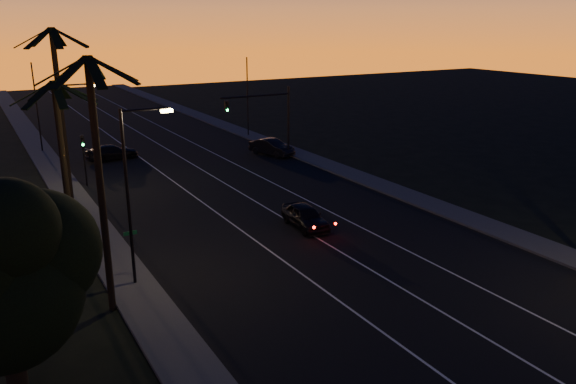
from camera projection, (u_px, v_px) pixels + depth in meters
road at (245, 200)px, 42.05m from camera, size 20.00×170.00×0.01m
sidewalk_left at (91, 225)px, 36.69m from camera, size 2.40×170.00×0.16m
sidewalk_right at (365, 179)px, 47.37m from camera, size 2.40×170.00×0.16m
lane_stripe_left at (208, 206)px, 40.62m from camera, size 0.12×160.00×0.01m
lane_stripe_mid at (251, 199)px, 42.29m from camera, size 0.12×160.00×0.01m
lane_stripe_right at (291, 192)px, 43.96m from camera, size 0.12×160.00×0.01m
bushy_tree at (5, 271)px, 18.41m from camera, size 6.30×5.30×8.30m
palm_near at (98, 162)px, 24.04m from camera, size 4.25×4.16×11.53m
palm_mid at (62, 155)px, 28.96m from camera, size 4.25×4.16×10.03m
palm_far at (61, 111)px, 34.02m from camera, size 4.25×4.16×12.53m
streetlight_left_near at (133, 184)px, 27.11m from camera, size 2.55×0.26×9.00m
streetlight_left_far at (69, 130)px, 42.12m from camera, size 2.55×0.26×8.50m
street_sign at (132, 247)px, 28.96m from camera, size 0.70×0.06×2.60m
signal_mast at (267, 111)px, 52.35m from camera, size 7.10×0.41×7.00m
signal_post at (83, 151)px, 44.96m from camera, size 0.28×0.37×4.20m
far_pole_left at (37, 108)px, 56.23m from camera, size 0.14×0.14×9.00m
far_pole_right at (248, 97)px, 64.23m from camera, size 0.14×0.14×9.00m
lead_car at (305, 216)px, 36.29m from camera, size 2.08×4.99×1.49m
right_car at (272, 147)px, 55.99m from camera, size 3.23×5.14×1.60m
cross_car at (112, 152)px, 54.11m from camera, size 5.28×2.73×1.46m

